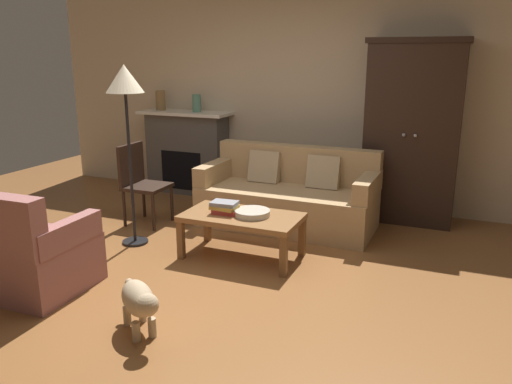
% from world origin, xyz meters
% --- Properties ---
extents(ground_plane, '(9.60, 9.60, 0.00)m').
position_xyz_m(ground_plane, '(0.00, 0.00, 0.00)').
color(ground_plane, brown).
extents(back_wall, '(7.20, 0.10, 2.80)m').
position_xyz_m(back_wall, '(0.00, 2.55, 1.40)').
color(back_wall, beige).
rests_on(back_wall, ground).
extents(fireplace, '(1.26, 0.48, 1.12)m').
position_xyz_m(fireplace, '(-1.55, 2.30, 0.57)').
color(fireplace, '#4C4947').
rests_on(fireplace, ground).
extents(armoire, '(1.06, 0.57, 2.03)m').
position_xyz_m(armoire, '(1.40, 2.22, 1.02)').
color(armoire, black).
rests_on(armoire, ground).
extents(couch, '(1.93, 0.87, 0.86)m').
position_xyz_m(couch, '(0.20, 1.49, 0.32)').
color(couch, tan).
rests_on(couch, ground).
extents(coffee_table, '(1.10, 0.60, 0.42)m').
position_xyz_m(coffee_table, '(0.11, 0.45, 0.37)').
color(coffee_table, olive).
rests_on(coffee_table, ground).
extents(fruit_bowl, '(0.33, 0.33, 0.06)m').
position_xyz_m(fruit_bowl, '(0.21, 0.45, 0.45)').
color(fruit_bowl, beige).
rests_on(fruit_bowl, coffee_table).
extents(book_stack, '(0.27, 0.19, 0.12)m').
position_xyz_m(book_stack, '(-0.05, 0.42, 0.48)').
color(book_stack, '#B73833').
rests_on(book_stack, coffee_table).
extents(mantel_vase_bronze, '(0.13, 0.13, 0.26)m').
position_xyz_m(mantel_vase_bronze, '(-1.93, 2.28, 1.25)').
color(mantel_vase_bronze, olive).
rests_on(mantel_vase_bronze, fireplace).
extents(mantel_vase_jade, '(0.12, 0.12, 0.23)m').
position_xyz_m(mantel_vase_jade, '(-1.37, 2.28, 1.23)').
color(mantel_vase_jade, slate).
rests_on(mantel_vase_jade, fireplace).
extents(armchair_near_left, '(0.80, 0.79, 0.88)m').
position_xyz_m(armchair_near_left, '(-1.14, -0.86, 0.32)').
color(armchair_near_left, '#935B56').
rests_on(armchair_near_left, ground).
extents(side_chair_wooden, '(0.45, 0.45, 0.90)m').
position_xyz_m(side_chair_wooden, '(-1.36, 0.93, 0.51)').
color(side_chair_wooden, black).
rests_on(side_chair_wooden, ground).
extents(floor_lamp, '(0.36, 0.36, 1.77)m').
position_xyz_m(floor_lamp, '(-1.05, 0.36, 1.54)').
color(floor_lamp, black).
rests_on(floor_lamp, ground).
extents(dog, '(0.48, 0.43, 0.39)m').
position_xyz_m(dog, '(0.03, -1.07, 0.25)').
color(dog, tan).
rests_on(dog, ground).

